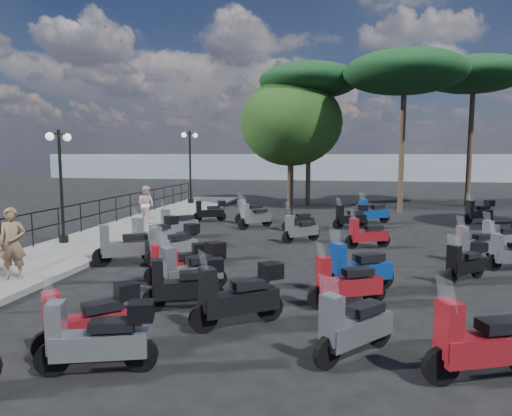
% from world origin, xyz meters
% --- Properties ---
extents(ground, '(120.00, 120.00, 0.00)m').
position_xyz_m(ground, '(0.00, 0.00, 0.00)').
color(ground, black).
rests_on(ground, ground).
extents(sidewalk, '(3.00, 30.00, 0.15)m').
position_xyz_m(sidewalk, '(-6.50, 3.00, 0.07)').
color(sidewalk, '#5E5B59').
rests_on(sidewalk, ground).
extents(railing, '(0.04, 26.04, 1.10)m').
position_xyz_m(railing, '(-7.80, 2.80, 0.90)').
color(railing, black).
rests_on(railing, sidewalk).
extents(lamp_post_1, '(0.33, 1.09, 3.72)m').
position_xyz_m(lamp_post_1, '(-7.28, 1.60, 2.27)').
color(lamp_post_1, black).
rests_on(lamp_post_1, sidewalk).
extents(lamp_post_2, '(0.70, 1.18, 4.29)m').
position_xyz_m(lamp_post_2, '(-7.08, 14.10, 2.59)').
color(lamp_post_2, black).
rests_on(lamp_post_2, sidewalk).
extents(woman, '(0.72, 0.59, 1.70)m').
position_xyz_m(woman, '(-5.79, -2.64, 1.00)').
color(woman, brown).
rests_on(woman, sidewalk).
extents(pedestrian_far, '(0.91, 0.79, 1.58)m').
position_xyz_m(pedestrian_far, '(-6.39, 6.18, 0.94)').
color(pedestrian_far, beige).
rests_on(pedestrian_far, sidewalk).
extents(scooter_1, '(1.56, 0.88, 1.32)m').
position_xyz_m(scooter_1, '(-1.26, -3.49, 0.50)').
color(scooter_1, black).
rests_on(scooter_1, ground).
extents(scooter_2, '(1.30, 1.49, 1.44)m').
position_xyz_m(scooter_2, '(-1.44, -2.53, 0.54)').
color(scooter_2, black).
rests_on(scooter_2, ground).
extents(scooter_3, '(1.63, 1.10, 1.47)m').
position_xyz_m(scooter_3, '(-4.14, -0.32, 0.51)').
color(scooter_3, black).
rests_on(scooter_3, ground).
extents(scooter_4, '(1.24, 1.37, 1.39)m').
position_xyz_m(scooter_4, '(-4.13, 3.92, 0.48)').
color(scooter_4, black).
rests_on(scooter_4, ground).
extents(scooter_5, '(1.43, 0.93, 1.25)m').
position_xyz_m(scooter_5, '(-4.08, 7.89, 0.47)').
color(scooter_5, black).
rests_on(scooter_5, ground).
extents(scooter_6, '(1.31, 1.29, 1.34)m').
position_xyz_m(scooter_6, '(-2.06, -5.65, 0.50)').
color(scooter_6, black).
rests_on(scooter_6, ground).
extents(scooter_7, '(1.65, 0.77, 1.35)m').
position_xyz_m(scooter_7, '(-1.55, -6.30, 0.51)').
color(scooter_7, black).
rests_on(scooter_7, ground).
extents(scooter_8, '(1.39, 0.92, 1.22)m').
position_xyz_m(scooter_8, '(-2.08, -1.75, 0.46)').
color(scooter_8, black).
rests_on(scooter_8, ground).
extents(scooter_9, '(1.21, 1.50, 1.40)m').
position_xyz_m(scooter_9, '(-2.88, 0.15, 0.53)').
color(scooter_9, black).
rests_on(scooter_9, ground).
extents(scooter_10, '(1.24, 1.32, 1.36)m').
position_xyz_m(scooter_10, '(-1.73, 6.47, 0.47)').
color(scooter_10, black).
rests_on(scooter_10, ground).
extents(scooter_11, '(1.30, 0.90, 1.18)m').
position_xyz_m(scooter_11, '(0.10, 6.27, 0.41)').
color(scooter_11, black).
rests_on(scooter_11, ground).
extents(scooter_13, '(1.55, 1.24, 1.45)m').
position_xyz_m(scooter_13, '(0.00, -4.20, 0.55)').
color(scooter_13, black).
rests_on(scooter_13, ground).
extents(scooter_14, '(1.58, 0.91, 1.36)m').
position_xyz_m(scooter_14, '(1.89, -2.79, 0.47)').
color(scooter_14, black).
rests_on(scooter_14, ground).
extents(scooter_15, '(1.51, 0.84, 1.28)m').
position_xyz_m(scooter_15, '(2.63, 3.24, 0.45)').
color(scooter_15, black).
rests_on(scooter_15, ground).
extents(scooter_16, '(1.25, 1.08, 1.24)m').
position_xyz_m(scooter_16, '(0.39, 3.86, 0.43)').
color(scooter_16, black).
rests_on(scooter_16, ground).
extents(scooter_17, '(1.53, 1.13, 1.42)m').
position_xyz_m(scooter_17, '(3.16, 8.61, 0.49)').
color(scooter_17, black).
rests_on(scooter_17, ground).
extents(scooter_18, '(1.77, 0.91, 1.48)m').
position_xyz_m(scooter_18, '(3.70, -5.53, 0.51)').
color(scooter_18, black).
rests_on(scooter_18, ground).
extents(scooter_19, '(1.21, 1.37, 1.37)m').
position_xyz_m(scooter_19, '(1.99, -5.13, 0.48)').
color(scooter_19, black).
rests_on(scooter_19, ground).
extents(scooter_20, '(1.61, 1.18, 1.50)m').
position_xyz_m(scooter_20, '(2.17, -1.80, 0.52)').
color(scooter_20, black).
rests_on(scooter_20, ground).
extents(scooter_21, '(1.20, 1.15, 1.21)m').
position_xyz_m(scooter_21, '(4.78, -0.36, 0.45)').
color(scooter_21, black).
rests_on(scooter_21, ground).
extents(scooter_22, '(1.56, 0.85, 1.32)m').
position_xyz_m(scooter_22, '(5.65, 2.04, 0.46)').
color(scooter_22, black).
rests_on(scooter_22, ground).
extents(scooter_23, '(1.46, 0.97, 1.29)m').
position_xyz_m(scooter_23, '(2.20, 7.12, 0.48)').
color(scooter_23, black).
rests_on(scooter_23, ground).
extents(scooter_27, '(1.50, 0.77, 1.25)m').
position_xyz_m(scooter_27, '(6.27, 1.04, 0.43)').
color(scooter_27, black).
rests_on(scooter_27, ground).
extents(scooter_28, '(1.55, 0.80, 1.29)m').
position_xyz_m(scooter_28, '(6.82, 3.48, 0.49)').
color(scooter_28, black).
rests_on(scooter_28, ground).
extents(scooter_29, '(1.50, 1.05, 1.34)m').
position_xyz_m(scooter_29, '(7.82, 9.65, 0.50)').
color(scooter_29, black).
rests_on(scooter_29, ground).
extents(scooter_30, '(1.24, 1.32, 1.36)m').
position_xyz_m(scooter_30, '(-2.19, 7.93, 0.47)').
color(scooter_30, black).
rests_on(scooter_30, ground).
extents(scooter_31, '(1.39, 0.92, 1.22)m').
position_xyz_m(scooter_31, '(-1.47, -2.23, 0.46)').
color(scooter_31, black).
rests_on(scooter_31, ground).
extents(scooter_32, '(1.21, 1.50, 1.40)m').
position_xyz_m(scooter_32, '(-4.09, 1.63, 0.53)').
color(scooter_32, black).
rests_on(scooter_32, ground).
extents(broadleaf_tree, '(5.91, 5.91, 7.38)m').
position_xyz_m(broadleaf_tree, '(-1.16, 14.75, 4.86)').
color(broadleaf_tree, '#38281E').
rests_on(broadleaf_tree, ground).
extents(pine_0, '(6.27, 6.27, 8.30)m').
position_xyz_m(pine_0, '(4.84, 12.92, 7.18)').
color(pine_0, '#38281E').
rests_on(pine_0, ground).
extents(pine_1, '(5.90, 5.90, 8.58)m').
position_xyz_m(pine_1, '(9.07, 16.51, 7.52)').
color(pine_1, '#38281E').
rests_on(pine_1, ground).
extents(pine_2, '(5.84, 5.84, 8.28)m').
position_xyz_m(pine_2, '(-0.15, 15.08, 7.23)').
color(pine_2, '#38281E').
rests_on(pine_2, ground).
extents(distant_hills, '(70.00, 8.00, 3.00)m').
position_xyz_m(distant_hills, '(0.00, 45.00, 1.50)').
color(distant_hills, gray).
rests_on(distant_hills, ground).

